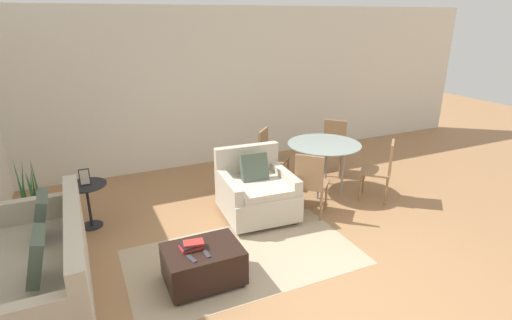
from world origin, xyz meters
TOP-DOWN VIEW (x-y plane):
  - ground_plane at (0.00, 0.00)m, footprint 20.00×20.00m
  - wall_back at (0.00, 4.03)m, footprint 12.00×0.06m
  - area_rug at (-0.52, 0.85)m, footprint 2.59×1.47m
  - couch at (-2.53, 0.91)m, footprint 0.91×2.00m
  - armchair at (0.04, 1.73)m, footprint 0.97×1.00m
  - ottoman at (-1.07, 0.61)m, footprint 0.76×0.56m
  - book_stack at (-1.16, 0.66)m, footprint 0.24×0.18m
  - tv_remote_primary at (-1.22, 0.47)m, footprint 0.08×0.15m
  - tv_remote_secondary at (-1.06, 0.49)m, footprint 0.04×0.14m
  - potted_plant at (-2.66, 2.26)m, footprint 0.40×0.40m
  - side_table at (-2.04, 2.33)m, footprint 0.50×0.50m
  - picture_frame at (-2.04, 2.33)m, footprint 0.13×0.07m
  - dining_table at (1.30, 2.02)m, footprint 1.10×1.10m
  - dining_chair_near_left at (0.68, 1.41)m, footprint 0.59×0.59m
  - dining_chair_near_right at (1.91, 1.41)m, footprint 0.59×0.59m
  - dining_chair_far_left at (0.68, 2.64)m, footprint 0.59×0.59m
  - dining_chair_far_right at (1.91, 2.64)m, footprint 0.59×0.59m

SIDE VIEW (x-z plane):
  - ground_plane at x=0.00m, z-range 0.00..0.00m
  - area_rug at x=-0.52m, z-range 0.00..0.01m
  - ottoman at x=-1.07m, z-range 0.02..0.42m
  - potted_plant at x=-2.66m, z-range -0.30..0.78m
  - couch at x=-2.53m, z-range -0.16..0.78m
  - armchair at x=0.04m, z-range -0.10..0.79m
  - tv_remote_primary at x=-1.22m, z-range 0.40..0.41m
  - tv_remote_secondary at x=-1.06m, z-range 0.40..0.41m
  - side_table at x=-2.04m, z-range 0.12..0.72m
  - book_stack at x=-1.16m, z-range 0.40..0.47m
  - dining_chair_near_left at x=0.68m, z-range 0.07..0.97m
  - dining_chair_near_right at x=1.91m, z-range 0.07..0.97m
  - dining_chair_far_left at x=0.68m, z-range 0.07..0.97m
  - dining_chair_far_right at x=1.91m, z-range 0.07..0.97m
  - dining_table at x=1.30m, z-range 0.30..1.07m
  - picture_frame at x=-2.04m, z-range 0.59..0.79m
  - wall_back at x=0.00m, z-range 0.00..2.75m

